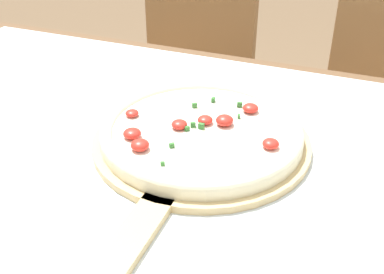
# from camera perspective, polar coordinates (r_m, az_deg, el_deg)

# --- Properties ---
(dining_table) EXTENTS (1.49, 0.95, 0.76)m
(dining_table) POSITION_cam_1_polar(r_m,az_deg,el_deg) (0.80, -0.96, -9.90)
(dining_table) COLOR brown
(dining_table) RESTS_ON ground_plane
(towel_cloth) EXTENTS (1.41, 0.87, 0.00)m
(towel_cloth) POSITION_cam_1_polar(r_m,az_deg,el_deg) (0.74, -1.02, -4.06)
(towel_cloth) COLOR silver
(towel_cloth) RESTS_ON dining_table
(pizza_peel) EXTENTS (0.36, 0.58, 0.01)m
(pizza_peel) POSITION_cam_1_polar(r_m,az_deg,el_deg) (0.78, 0.13, -1.33)
(pizza_peel) COLOR tan
(pizza_peel) RESTS_ON towel_cloth
(pizza) EXTENTS (0.33, 0.33, 0.04)m
(pizza) POSITION_cam_1_polar(r_m,az_deg,el_deg) (0.79, 0.79, 0.76)
(pizza) COLOR beige
(pizza) RESTS_ON pizza_peel
(chair_left) EXTENTS (0.41, 0.41, 0.91)m
(chair_left) POSITION_cam_1_polar(r_m,az_deg,el_deg) (1.60, -0.35, 7.20)
(chair_left) COLOR #A37547
(chair_left) RESTS_ON ground_plane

